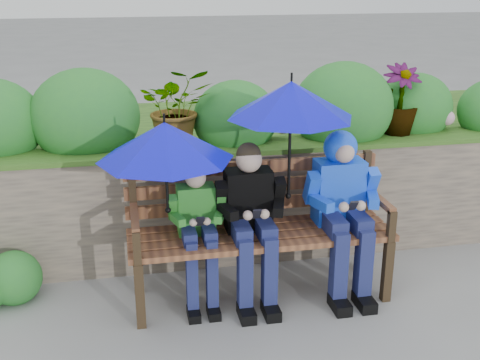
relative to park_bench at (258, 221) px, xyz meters
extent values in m
plane|color=slate|center=(-0.15, -0.11, -0.60)|extent=(60.00, 60.00, 0.00)
cube|color=#5C5249|center=(-0.15, 0.64, -0.10)|extent=(8.00, 0.40, 1.00)
cube|color=#27431A|center=(-0.15, 0.64, 0.41)|extent=(8.00, 0.42, 0.04)
cube|color=#27431A|center=(-0.15, 1.84, -0.12)|extent=(8.00, 2.00, 0.96)
ellipsoid|color=#27702C|center=(-1.28, 0.90, 0.67)|extent=(0.91, 0.72, 0.82)
ellipsoid|color=#27702C|center=(-0.02, 0.82, 0.62)|extent=(0.74, 0.59, 0.66)
ellipsoid|color=#27702C|center=(0.95, 0.80, 0.67)|extent=(0.91, 0.73, 0.82)
ellipsoid|color=#27702C|center=(1.69, 0.91, 0.61)|extent=(0.72, 0.58, 0.65)
sphere|color=#C294A8|center=(-1.88, 0.74, 0.55)|extent=(0.14, 0.14, 0.14)
sphere|color=#C294A8|center=(0.39, 0.74, 0.55)|extent=(0.14, 0.14, 0.14)
sphere|color=#C294A8|center=(1.94, 0.74, 0.55)|extent=(0.14, 0.14, 0.14)
imported|color=#27702C|center=(-0.53, 0.74, 0.76)|extent=(0.59, 0.51, 0.66)
imported|color=#27702C|center=(1.45, 0.74, 0.74)|extent=(0.35, 0.35, 0.62)
sphere|color=#27702C|center=(-1.88, 0.24, -0.42)|extent=(0.43, 0.43, 0.43)
cube|color=#302315|center=(-0.94, -0.34, -0.35)|extent=(0.07, 0.07, 0.50)
cube|color=#302315|center=(-0.94, 0.16, -0.35)|extent=(0.07, 0.07, 0.50)
cube|color=#302315|center=(0.94, -0.34, -0.35)|extent=(0.07, 0.07, 0.50)
cube|color=#302315|center=(0.94, 0.16, -0.35)|extent=(0.07, 0.07, 0.50)
cube|color=brown|center=(0.00, -0.31, -0.08)|extent=(2.01, 0.11, 0.04)
cube|color=brown|center=(0.00, -0.16, -0.08)|extent=(2.01, 0.11, 0.04)
cube|color=brown|center=(0.00, -0.02, -0.08)|extent=(2.01, 0.11, 0.04)
cube|color=brown|center=(0.00, 0.13, -0.08)|extent=(2.01, 0.11, 0.04)
cube|color=#302315|center=(-0.94, 0.18, 0.18)|extent=(0.06, 0.06, 0.56)
cube|color=brown|center=(-0.94, -0.09, 0.14)|extent=(0.06, 0.52, 0.04)
cube|color=#302315|center=(-0.94, -0.34, 0.02)|extent=(0.06, 0.06, 0.25)
cube|color=#302315|center=(0.94, 0.18, 0.18)|extent=(0.06, 0.06, 0.56)
cube|color=brown|center=(0.94, -0.09, 0.14)|extent=(0.06, 0.52, 0.04)
cube|color=#302315|center=(0.94, -0.34, 0.02)|extent=(0.06, 0.06, 0.25)
cube|color=brown|center=(0.00, 0.19, 0.07)|extent=(2.01, 0.04, 0.10)
cube|color=brown|center=(0.00, 0.19, 0.22)|extent=(2.01, 0.04, 0.10)
cube|color=brown|center=(0.00, 0.19, 0.38)|extent=(2.01, 0.04, 0.10)
cube|color=#217B1D|center=(-0.48, 0.01, 0.13)|extent=(0.28, 0.16, 0.38)
sphere|color=tan|center=(-0.48, -0.01, 0.39)|extent=(0.16, 0.16, 0.16)
sphere|color=tan|center=(-0.48, 0.00, 0.42)|extent=(0.15, 0.15, 0.15)
cube|color=navy|center=(-0.55, -0.13, -0.01)|extent=(0.10, 0.26, 0.10)
cube|color=navy|center=(-0.55, -0.26, -0.30)|extent=(0.08, 0.09, 0.60)
cube|color=black|center=(-0.55, -0.31, -0.57)|extent=(0.09, 0.18, 0.07)
cube|color=navy|center=(-0.41, -0.13, -0.01)|extent=(0.10, 0.26, 0.10)
cube|color=navy|center=(-0.41, -0.26, -0.30)|extent=(0.08, 0.09, 0.60)
cube|color=black|center=(-0.41, -0.31, -0.57)|extent=(0.09, 0.18, 0.07)
cube|color=#217B1D|center=(-0.66, -0.03, 0.18)|extent=(0.07, 0.15, 0.21)
cube|color=#217B1D|center=(-0.63, -0.14, 0.12)|extent=(0.11, 0.17, 0.06)
sphere|color=tan|center=(-0.53, -0.22, 0.12)|extent=(0.06, 0.06, 0.06)
cube|color=#217B1D|center=(-0.30, -0.03, 0.18)|extent=(0.07, 0.15, 0.21)
cube|color=#217B1D|center=(-0.33, -0.14, 0.12)|extent=(0.11, 0.17, 0.06)
sphere|color=tan|center=(-0.43, -0.22, 0.12)|extent=(0.06, 0.06, 0.06)
cube|color=black|center=(-0.48, -0.22, 0.13)|extent=(0.06, 0.07, 0.09)
cube|color=black|center=(-0.08, 0.01, 0.18)|extent=(0.35, 0.21, 0.47)
sphere|color=tan|center=(-0.08, -0.01, 0.50)|extent=(0.20, 0.20, 0.20)
sphere|color=black|center=(-0.08, 0.00, 0.54)|extent=(0.19, 0.19, 0.19)
cube|color=navy|center=(-0.17, -0.16, 0.01)|extent=(0.12, 0.33, 0.12)
cube|color=navy|center=(-0.17, -0.32, -0.30)|extent=(0.10, 0.11, 0.61)
cube|color=black|center=(-0.17, -0.38, -0.56)|extent=(0.11, 0.23, 0.08)
cube|color=navy|center=(0.01, -0.16, 0.01)|extent=(0.12, 0.33, 0.12)
cube|color=navy|center=(0.01, -0.32, -0.30)|extent=(0.10, 0.11, 0.61)
cube|color=black|center=(0.01, -0.38, -0.56)|extent=(0.11, 0.23, 0.08)
cube|color=black|center=(-0.30, -0.04, 0.24)|extent=(0.08, 0.19, 0.26)
cube|color=black|center=(-0.27, -0.18, 0.17)|extent=(0.13, 0.22, 0.07)
sphere|color=tan|center=(-0.14, -0.27, 0.17)|extent=(0.07, 0.07, 0.07)
cube|color=black|center=(0.14, -0.04, 0.24)|extent=(0.08, 0.19, 0.26)
cube|color=black|center=(0.11, -0.18, 0.17)|extent=(0.13, 0.22, 0.07)
sphere|color=tan|center=(-0.02, -0.27, 0.17)|extent=(0.07, 0.07, 0.07)
cube|color=black|center=(-0.08, -0.28, 0.18)|extent=(0.06, 0.07, 0.09)
cube|color=#142FDF|center=(0.64, 0.01, 0.20)|extent=(0.37, 0.22, 0.50)
sphere|color=tan|center=(0.64, -0.01, 0.54)|extent=(0.21, 0.21, 0.21)
sphere|color=#142FDF|center=(0.64, 0.02, 0.55)|extent=(0.26, 0.26, 0.26)
sphere|color=tan|center=(0.64, -0.07, 0.53)|extent=(0.16, 0.16, 0.16)
cube|color=navy|center=(0.54, -0.17, 0.01)|extent=(0.13, 0.35, 0.13)
cube|color=navy|center=(0.54, -0.34, -0.30)|extent=(0.11, 0.12, 0.61)
cube|color=black|center=(0.54, -0.41, -0.56)|extent=(0.12, 0.24, 0.09)
cube|color=navy|center=(0.74, -0.17, 0.01)|extent=(0.13, 0.35, 0.13)
cube|color=navy|center=(0.74, -0.34, -0.30)|extent=(0.11, 0.12, 0.61)
cube|color=black|center=(0.74, -0.41, -0.56)|extent=(0.12, 0.24, 0.09)
cube|color=#142FDF|center=(0.40, -0.05, 0.26)|extent=(0.09, 0.20, 0.28)
cube|color=#142FDF|center=(0.44, -0.19, 0.18)|extent=(0.14, 0.23, 0.08)
sphere|color=tan|center=(0.57, -0.29, 0.18)|extent=(0.08, 0.08, 0.08)
cube|color=#142FDF|center=(0.88, -0.05, 0.26)|extent=(0.09, 0.20, 0.28)
cube|color=#142FDF|center=(0.84, -0.19, 0.18)|extent=(0.14, 0.23, 0.08)
sphere|color=tan|center=(0.71, -0.29, 0.18)|extent=(0.08, 0.08, 0.08)
cube|color=black|center=(0.64, -0.30, 0.20)|extent=(0.06, 0.07, 0.09)
cone|color=#080ADA|center=(-0.70, -0.09, 0.70)|extent=(0.97, 0.97, 0.27)
cylinder|color=black|center=(-0.70, -0.09, 0.87)|extent=(0.02, 0.02, 0.06)
cylinder|color=black|center=(-0.70, -0.09, 0.44)|extent=(0.02, 0.02, 0.52)
sphere|color=black|center=(-0.70, -0.09, 0.18)|extent=(0.04, 0.04, 0.04)
cone|color=#080ADA|center=(0.22, -0.04, 0.95)|extent=(0.94, 0.94, 0.27)
cylinder|color=black|center=(0.22, -0.04, 1.11)|extent=(0.02, 0.02, 0.06)
cylinder|color=black|center=(0.22, -0.04, 0.57)|extent=(0.02, 0.02, 0.74)
sphere|color=black|center=(0.22, -0.04, 0.20)|extent=(0.04, 0.04, 0.04)
camera|label=1|loc=(-0.98, -4.15, 1.83)|focal=45.00mm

